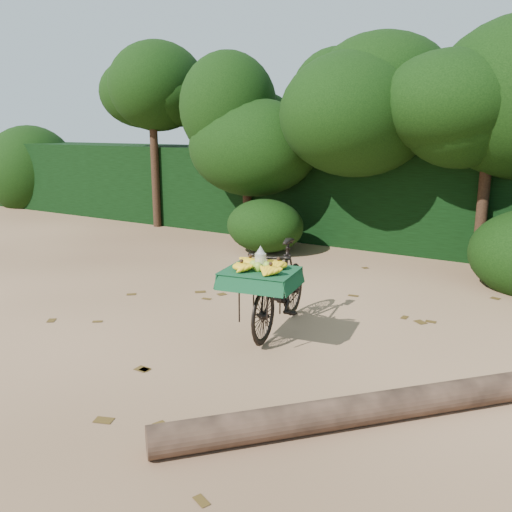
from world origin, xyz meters
The scene contains 7 objects.
ground centered at (0.00, 0.00, 0.00)m, with size 80.00×80.00×0.00m, color tan.
vendor_bicycle centered at (-0.90, 1.07, 0.51)m, with size 0.87×1.81×1.01m.
fallen_log centered at (0.65, -0.35, 0.12)m, with size 0.24×0.24×3.31m, color brown.
hedge_backdrop centered at (0.00, 6.30, 0.90)m, with size 26.00×1.80×1.80m, color black.
tree_row centered at (-0.65, 5.50, 2.00)m, with size 14.50×2.00×4.00m, color black, non-canonical shape.
bush_clumps centered at (0.50, 4.30, 0.45)m, with size 8.80×1.70×0.90m, color black, non-canonical shape.
leaf_litter centered at (0.00, 0.65, 0.01)m, with size 7.00×7.30×0.01m, color #4A3513, non-canonical shape.
Camera 1 is at (1.92, -4.02, 2.25)m, focal length 38.00 mm.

